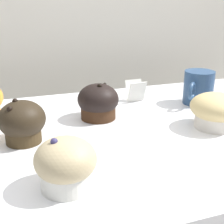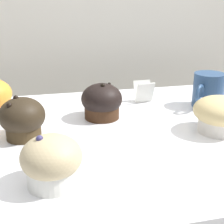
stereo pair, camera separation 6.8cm
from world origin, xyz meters
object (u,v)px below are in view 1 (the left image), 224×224
object	(u,v)px
muffin_front_center	(66,164)
muffin_front_right	(98,102)
muffin_back_left	(216,110)
coffee_cup	(198,87)
muffin_back_center	(22,122)

from	to	relation	value
muffin_front_center	muffin_front_right	world-z (taller)	muffin_front_right
muffin_back_left	coffee_cup	bearing A→B (deg)	69.48
muffin_back_left	muffin_back_center	xyz separation A→B (m)	(-0.42, 0.06, 0.00)
muffin_front_center	muffin_front_right	bearing A→B (deg)	63.91
muffin_back_left	muffin_back_center	bearing A→B (deg)	171.59
muffin_front_center	coffee_cup	world-z (taller)	coffee_cup
coffee_cup	muffin_back_center	bearing A→B (deg)	-168.23
muffin_back_left	muffin_back_center	world-z (taller)	muffin_back_center
muffin_front_center	muffin_front_right	distance (m)	0.30
muffin_front_center	muffin_back_left	bearing A→B (deg)	19.39
muffin_back_left	muffin_front_right	world-z (taller)	muffin_front_right
muffin_front_center	muffin_back_left	size ratio (longest dim) A/B	0.82
muffin_front_center	muffin_back_left	distance (m)	0.39
muffin_back_left	coffee_cup	world-z (taller)	coffee_cup
muffin_front_center	coffee_cup	size ratio (longest dim) A/B	0.89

